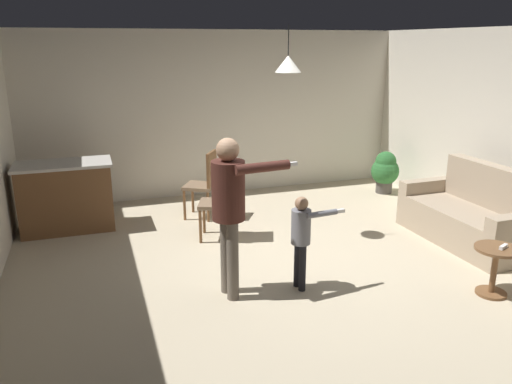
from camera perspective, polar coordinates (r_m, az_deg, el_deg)
ground at (r=5.96m, az=3.71°, el=-8.23°), size 7.68×7.68×0.00m
wall_back at (r=8.53m, az=-4.34°, el=8.82°), size 6.40×0.10×2.70m
couch_floral at (r=7.08m, az=23.10°, el=-2.60°), size 0.88×1.82×1.00m
kitchen_counter at (r=7.35m, az=-20.71°, el=-0.46°), size 1.26×0.66×0.95m
side_table_by_couch at (r=5.70m, az=25.45°, el=-7.50°), size 0.44×0.44×0.52m
person_adult at (r=4.91m, az=-2.99°, el=-0.99°), size 0.83×0.47×1.64m
person_child at (r=5.19m, az=5.21°, el=-4.58°), size 0.55×0.29×1.01m
dining_chair_by_counter at (r=7.38m, az=-5.87°, el=1.16°), size 0.58×0.58×1.00m
dining_chair_near_wall at (r=6.56m, az=-3.99°, el=-0.77°), size 0.54×0.54×1.00m
potted_plant_corner at (r=8.89m, az=14.43°, el=2.42°), size 0.47×0.47×0.72m
spare_remote_on_table at (r=5.63m, az=26.24°, el=-5.59°), size 0.13×0.09×0.04m
ceiling_light_pendant at (r=6.27m, az=3.65°, el=14.30°), size 0.32×0.32×0.55m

